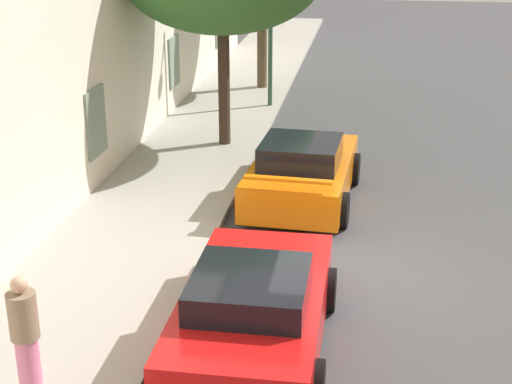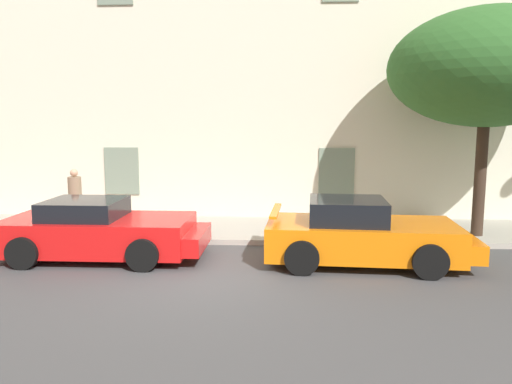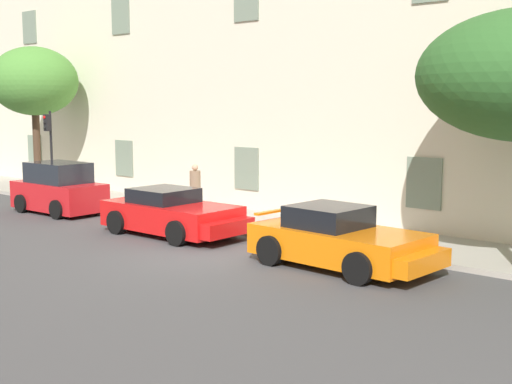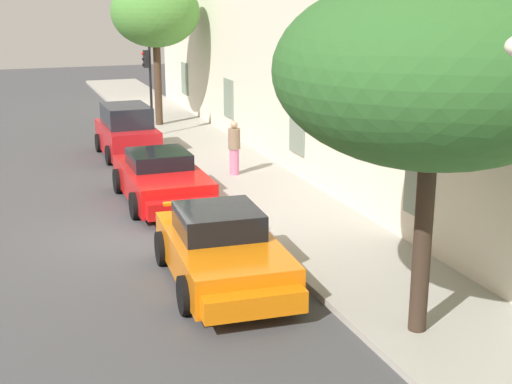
% 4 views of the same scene
% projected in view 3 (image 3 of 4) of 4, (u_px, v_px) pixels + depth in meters
% --- Properties ---
extents(ground_plane, '(80.00, 80.00, 0.00)m').
position_uv_depth(ground_plane, '(201.00, 254.00, 17.60)').
color(ground_plane, '#444447').
extents(sidewalk, '(60.00, 3.14, 0.14)m').
position_uv_depth(sidewalk, '(297.00, 229.00, 20.74)').
color(sidewalk, '#A8A399').
rests_on(sidewalk, ground).
extents(building_facade, '(42.73, 5.07, 12.81)m').
position_uv_depth(building_facade, '(367.00, 28.00, 22.81)').
color(building_facade, beige).
rests_on(building_facade, ground).
extents(sportscar_red_lead, '(4.63, 2.24, 1.37)m').
position_uv_depth(sportscar_red_lead, '(175.00, 215.00, 20.00)').
color(sportscar_red_lead, red).
rests_on(sportscar_red_lead, ground).
extents(sportscar_yellow_flank, '(4.64, 2.44, 1.45)m').
position_uv_depth(sportscar_yellow_flank, '(343.00, 241.00, 16.03)').
color(sportscar_yellow_flank, orange).
rests_on(sportscar_yellow_flank, ground).
extents(hatchback_parked, '(3.64, 1.94, 1.81)m').
position_uv_depth(hatchback_parked, '(59.00, 190.00, 24.04)').
color(hatchback_parked, red).
rests_on(hatchback_parked, ground).
extents(tree_midblock, '(3.64, 3.64, 6.11)m').
position_uv_depth(tree_midblock, '(34.00, 82.00, 28.39)').
color(tree_midblock, '#473323').
rests_on(tree_midblock, sidewalk).
extents(traffic_light, '(0.22, 0.36, 3.45)m').
position_uv_depth(traffic_light, '(49.00, 139.00, 26.55)').
color(traffic_light, black).
rests_on(traffic_light, sidewalk).
extents(pedestrian_admiring, '(0.47, 0.47, 1.69)m').
position_uv_depth(pedestrian_admiring, '(195.00, 188.00, 23.17)').
color(pedestrian_admiring, pink).
rests_on(pedestrian_admiring, sidewalk).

